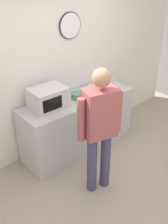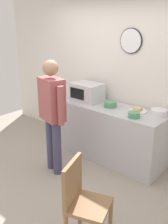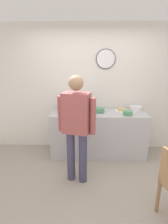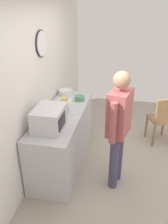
% 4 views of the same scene
% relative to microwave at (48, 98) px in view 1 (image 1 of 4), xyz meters
% --- Properties ---
extents(ground_plane, '(6.00, 6.00, 0.00)m').
position_rel_microwave_xyz_m(ground_plane, '(0.36, -1.25, -1.05)').
color(ground_plane, '#9E9384').
extents(back_wall, '(5.40, 0.13, 2.60)m').
position_rel_microwave_xyz_m(back_wall, '(0.36, 0.35, 0.25)').
color(back_wall, silver).
rests_on(back_wall, ground_plane).
extents(kitchen_counter, '(1.87, 0.62, 0.90)m').
position_rel_microwave_xyz_m(kitchen_counter, '(0.50, -0.03, -0.60)').
color(kitchen_counter, '#B7B7BC').
rests_on(kitchen_counter, ground_plane).
extents(microwave, '(0.50, 0.39, 0.30)m').
position_rel_microwave_xyz_m(microwave, '(0.00, 0.00, 0.00)').
color(microwave, silver).
rests_on(microwave, kitchen_counter).
extents(sandwich_plate, '(0.28, 0.28, 0.07)m').
position_rel_microwave_xyz_m(sandwich_plate, '(0.95, 0.06, -0.13)').
color(sandwich_plate, white).
rests_on(sandwich_plate, kitchen_counter).
extents(salad_bowl, '(0.20, 0.20, 0.09)m').
position_rel_microwave_xyz_m(salad_bowl, '(0.51, -0.02, -0.11)').
color(salad_bowl, '#4C8E60').
rests_on(salad_bowl, kitchen_counter).
extents(cereal_bowl, '(0.17, 0.17, 0.08)m').
position_rel_microwave_xyz_m(cereal_bowl, '(1.04, -0.19, -0.11)').
color(cereal_bowl, '#4C8E60').
rests_on(cereal_bowl, kitchen_counter).
extents(mixing_bowl, '(0.24, 0.24, 0.09)m').
position_rel_microwave_xyz_m(mixing_bowl, '(1.27, 0.14, -0.11)').
color(mixing_bowl, white).
rests_on(mixing_bowl, kitchen_counter).
extents(fork_utensil, '(0.17, 0.05, 0.01)m').
position_rel_microwave_xyz_m(fork_utensil, '(0.71, 0.25, -0.15)').
color(fork_utensil, silver).
rests_on(fork_utensil, kitchen_counter).
extents(spoon_utensil, '(0.14, 0.12, 0.01)m').
position_rel_microwave_xyz_m(spoon_utensil, '(0.45, -0.24, -0.15)').
color(spoon_utensil, silver).
rests_on(spoon_utensil, kitchen_counter).
extents(person_standing, '(0.57, 0.33, 1.71)m').
position_rel_microwave_xyz_m(person_standing, '(0.12, -0.92, -0.05)').
color(person_standing, '#403E5B').
rests_on(person_standing, ground_plane).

